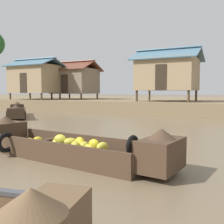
{
  "coord_description": "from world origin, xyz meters",
  "views": [
    {
      "loc": [
        5.24,
        -0.55,
        1.63
      ],
      "look_at": [
        1.08,
        7.38,
        0.96
      ],
      "focal_mm": 42.81,
      "sensor_mm": 36.0,
      "label": 1
    }
  ],
  "objects_px": {
    "cargo_boat_upstream": "(17,112)",
    "stilt_house_mid_right": "(167,74)",
    "stilt_house_left": "(35,78)",
    "stilt_house_mid_left": "(75,81)",
    "banana_boat": "(67,146)"
  },
  "relations": [
    {
      "from": "stilt_house_left",
      "to": "stilt_house_mid_left",
      "type": "xyz_separation_m",
      "value": [
        2.68,
        2.69,
        -0.15
      ]
    },
    {
      "from": "stilt_house_left",
      "to": "stilt_house_mid_right",
      "type": "bearing_deg",
      "value": 2.28
    },
    {
      "from": "cargo_boat_upstream",
      "to": "stilt_house_mid_right",
      "type": "relative_size",
      "value": 0.96
    },
    {
      "from": "stilt_house_left",
      "to": "stilt_house_mid_right",
      "type": "distance_m",
      "value": 12.67
    },
    {
      "from": "stilt_house_mid_right",
      "to": "stilt_house_left",
      "type": "bearing_deg",
      "value": -177.72
    },
    {
      "from": "stilt_house_left",
      "to": "stilt_house_mid_left",
      "type": "height_order",
      "value": "stilt_house_left"
    },
    {
      "from": "cargo_boat_upstream",
      "to": "stilt_house_mid_right",
      "type": "bearing_deg",
      "value": 41.83
    },
    {
      "from": "cargo_boat_upstream",
      "to": "stilt_house_left",
      "type": "relative_size",
      "value": 0.94
    },
    {
      "from": "cargo_boat_upstream",
      "to": "stilt_house_mid_right",
      "type": "distance_m",
      "value": 11.03
    },
    {
      "from": "cargo_boat_upstream",
      "to": "stilt_house_left",
      "type": "bearing_deg",
      "value": 125.25
    },
    {
      "from": "banana_boat",
      "to": "stilt_house_left",
      "type": "distance_m",
      "value": 20.16
    },
    {
      "from": "banana_boat",
      "to": "stilt_house_mid_left",
      "type": "bearing_deg",
      "value": 125.01
    },
    {
      "from": "banana_boat",
      "to": "stilt_house_mid_right",
      "type": "distance_m",
      "value": 14.79
    },
    {
      "from": "cargo_boat_upstream",
      "to": "stilt_house_mid_right",
      "type": "xyz_separation_m",
      "value": [
        7.97,
        7.13,
        2.69
      ]
    },
    {
      "from": "banana_boat",
      "to": "cargo_boat_upstream",
      "type": "distance_m",
      "value": 12.11
    }
  ]
}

